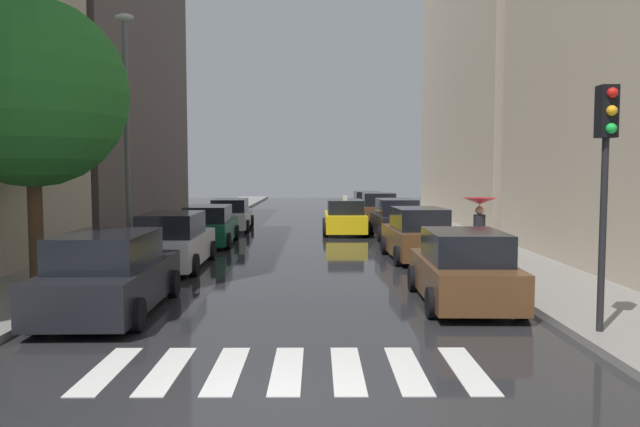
{
  "coord_description": "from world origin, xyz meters",
  "views": [
    {
      "loc": [
        0.45,
        -7.1,
        2.98
      ],
      "look_at": [
        0.59,
        20.2,
        1.05
      ],
      "focal_mm": 33.82,
      "sensor_mm": 36.0,
      "label": 1
    }
  ],
  "objects_px": {
    "pedestrian_foreground": "(480,215)",
    "parked_car_right_third": "(396,220)",
    "parked_car_left_second": "(173,242)",
    "parked_car_right_fifth": "(367,205)",
    "parked_car_right_second": "(418,236)",
    "parked_car_left_fourth": "(231,215)",
    "traffic_light_right_corner": "(606,153)",
    "parked_car_right_nearest": "(463,270)",
    "lamp_post_left": "(126,121)",
    "parked_car_right_fourth": "(378,210)",
    "parked_car_left_nearest": "(110,275)",
    "taxi_midroad": "(345,218)",
    "street_tree_left": "(31,93)",
    "parked_car_left_third": "(209,226)"
  },
  "relations": [
    {
      "from": "parked_car_left_third",
      "to": "parked_car_right_fifth",
      "type": "xyz_separation_m",
      "value": [
        7.67,
        15.3,
        0.02
      ]
    },
    {
      "from": "pedestrian_foreground",
      "to": "street_tree_left",
      "type": "xyz_separation_m",
      "value": [
        -12.14,
        -3.12,
        3.29
      ]
    },
    {
      "from": "parked_car_right_third",
      "to": "traffic_light_right_corner",
      "type": "relative_size",
      "value": 1.05
    },
    {
      "from": "parked_car_left_second",
      "to": "street_tree_left",
      "type": "distance_m",
      "value": 5.87
    },
    {
      "from": "parked_car_right_second",
      "to": "parked_car_right_fifth",
      "type": "bearing_deg",
      "value": -2.61
    },
    {
      "from": "parked_car_right_fourth",
      "to": "taxi_midroad",
      "type": "distance_m",
      "value": 5.24
    },
    {
      "from": "parked_car_left_second",
      "to": "parked_car_right_fifth",
      "type": "xyz_separation_m",
      "value": [
        7.73,
        21.12,
        -0.03
      ]
    },
    {
      "from": "lamp_post_left",
      "to": "parked_car_left_nearest",
      "type": "bearing_deg",
      "value": -75.91
    },
    {
      "from": "parked_car_right_nearest",
      "to": "parked_car_right_third",
      "type": "relative_size",
      "value": 0.94
    },
    {
      "from": "parked_car_left_fourth",
      "to": "lamp_post_left",
      "type": "relative_size",
      "value": 0.6
    },
    {
      "from": "parked_car_left_second",
      "to": "parked_car_right_third",
      "type": "distance_m",
      "value": 11.46
    },
    {
      "from": "parked_car_right_nearest",
      "to": "pedestrian_foreground",
      "type": "distance_m",
      "value": 5.44
    },
    {
      "from": "parked_car_right_second",
      "to": "lamp_post_left",
      "type": "xyz_separation_m",
      "value": [
        -9.38,
        -0.91,
        3.73
      ]
    },
    {
      "from": "parked_car_left_fourth",
      "to": "parked_car_right_third",
      "type": "distance_m",
      "value": 8.66
    },
    {
      "from": "parked_car_right_fourth",
      "to": "street_tree_left",
      "type": "height_order",
      "value": "street_tree_left"
    },
    {
      "from": "parked_car_right_third",
      "to": "parked_car_right_fourth",
      "type": "relative_size",
      "value": 1.11
    },
    {
      "from": "pedestrian_foreground",
      "to": "traffic_light_right_corner",
      "type": "relative_size",
      "value": 0.47
    },
    {
      "from": "parked_car_left_nearest",
      "to": "parked_car_right_fourth",
      "type": "distance_m",
      "value": 22.17
    },
    {
      "from": "lamp_post_left",
      "to": "parked_car_right_fourth",
      "type": "bearing_deg",
      "value": 56.35
    },
    {
      "from": "parked_car_right_second",
      "to": "parked_car_left_second",
      "type": "bearing_deg",
      "value": 98.92
    },
    {
      "from": "parked_car_left_nearest",
      "to": "parked_car_right_nearest",
      "type": "distance_m",
      "value": 7.64
    },
    {
      "from": "parked_car_right_fifth",
      "to": "taxi_midroad",
      "type": "relative_size",
      "value": 1.01
    },
    {
      "from": "lamp_post_left",
      "to": "street_tree_left",
      "type": "bearing_deg",
      "value": -106.6
    },
    {
      "from": "pedestrian_foreground",
      "to": "lamp_post_left",
      "type": "distance_m",
      "value": 11.39
    },
    {
      "from": "parked_car_right_second",
      "to": "lamp_post_left",
      "type": "height_order",
      "value": "lamp_post_left"
    },
    {
      "from": "taxi_midroad",
      "to": "pedestrian_foreground",
      "type": "distance_m",
      "value": 10.74
    },
    {
      "from": "parked_car_left_nearest",
      "to": "parked_car_right_fourth",
      "type": "bearing_deg",
      "value": -21.61
    },
    {
      "from": "pedestrian_foreground",
      "to": "parked_car_right_third",
      "type": "bearing_deg",
      "value": -16.97
    },
    {
      "from": "parked_car_right_fourth",
      "to": "taxi_midroad",
      "type": "height_order",
      "value": "taxi_midroad"
    },
    {
      "from": "parked_car_left_second",
      "to": "taxi_midroad",
      "type": "relative_size",
      "value": 1.09
    },
    {
      "from": "street_tree_left",
      "to": "traffic_light_right_corner",
      "type": "height_order",
      "value": "street_tree_left"
    },
    {
      "from": "parked_car_left_second",
      "to": "parked_car_right_nearest",
      "type": "bearing_deg",
      "value": -124.61
    },
    {
      "from": "parked_car_right_nearest",
      "to": "parked_car_right_second",
      "type": "height_order",
      "value": "parked_car_right_second"
    },
    {
      "from": "parked_car_left_fourth",
      "to": "traffic_light_right_corner",
      "type": "distance_m",
      "value": 22.12
    },
    {
      "from": "parked_car_right_second",
      "to": "pedestrian_foreground",
      "type": "relative_size",
      "value": 2.07
    },
    {
      "from": "parked_car_left_second",
      "to": "taxi_midroad",
      "type": "bearing_deg",
      "value": -30.7
    },
    {
      "from": "parked_car_left_second",
      "to": "parked_car_right_fourth",
      "type": "height_order",
      "value": "parked_car_right_fourth"
    },
    {
      "from": "parked_car_right_second",
      "to": "parked_car_right_fifth",
      "type": "relative_size",
      "value": 0.93
    },
    {
      "from": "parked_car_right_second",
      "to": "pedestrian_foreground",
      "type": "height_order",
      "value": "pedestrian_foreground"
    },
    {
      "from": "parked_car_left_third",
      "to": "taxi_midroad",
      "type": "xyz_separation_m",
      "value": [
        5.68,
        4.21,
        0.02
      ]
    },
    {
      "from": "parked_car_left_third",
      "to": "parked_car_right_nearest",
      "type": "bearing_deg",
      "value": -147.02
    },
    {
      "from": "taxi_midroad",
      "to": "street_tree_left",
      "type": "bearing_deg",
      "value": 147.15
    },
    {
      "from": "parked_car_right_third",
      "to": "taxi_midroad",
      "type": "xyz_separation_m",
      "value": [
        -2.19,
        1.75,
        -0.05
      ]
    },
    {
      "from": "parked_car_right_nearest",
      "to": "parked_car_left_third",
      "type": "bearing_deg",
      "value": 36.1
    },
    {
      "from": "parked_car_left_second",
      "to": "parked_car_right_nearest",
      "type": "height_order",
      "value": "parked_car_left_second"
    },
    {
      "from": "parked_car_left_fourth",
      "to": "parked_car_right_fourth",
      "type": "xyz_separation_m",
      "value": [
        7.76,
        2.93,
        0.08
      ]
    },
    {
      "from": "parked_car_right_second",
      "to": "traffic_light_right_corner",
      "type": "bearing_deg",
      "value": -173.22
    },
    {
      "from": "parked_car_right_nearest",
      "to": "street_tree_left",
      "type": "bearing_deg",
      "value": 80.49
    },
    {
      "from": "parked_car_right_nearest",
      "to": "parked_car_right_third",
      "type": "height_order",
      "value": "parked_car_right_third"
    },
    {
      "from": "parked_car_right_fourth",
      "to": "lamp_post_left",
      "type": "xyz_separation_m",
      "value": [
        -9.4,
        -14.13,
        3.72
      ]
    }
  ]
}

